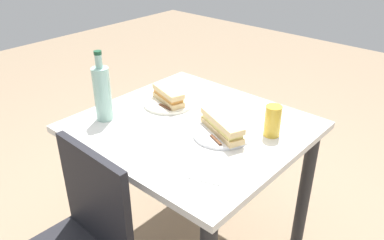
{
  "coord_description": "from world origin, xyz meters",
  "views": [
    {
      "loc": [
        -0.99,
        1.12,
        1.56
      ],
      "look_at": [
        0.0,
        0.0,
        0.76
      ],
      "focal_mm": 36.3,
      "sensor_mm": 36.0,
      "label": 1
    }
  ],
  "objects_px": {
    "baguette_sandwich_near": "(222,125)",
    "baguette_sandwich_far": "(168,95)",
    "knife_near": "(211,136)",
    "water_bottle": "(102,93)",
    "plate_far": "(169,103)",
    "knife_far": "(160,104)",
    "dining_table": "(192,148)",
    "plate_near": "(221,134)",
    "beer_glass": "(273,121)"
  },
  "relations": [
    {
      "from": "baguette_sandwich_near",
      "to": "baguette_sandwich_far",
      "type": "height_order",
      "value": "same"
    },
    {
      "from": "knife_near",
      "to": "water_bottle",
      "type": "height_order",
      "value": "water_bottle"
    },
    {
      "from": "plate_far",
      "to": "water_bottle",
      "type": "height_order",
      "value": "water_bottle"
    },
    {
      "from": "baguette_sandwich_near",
      "to": "knife_far",
      "type": "bearing_deg",
      "value": -1.7
    },
    {
      "from": "water_bottle",
      "to": "baguette_sandwich_far",
      "type": "bearing_deg",
      "value": -110.77
    },
    {
      "from": "dining_table",
      "to": "knife_far",
      "type": "height_order",
      "value": "knife_far"
    },
    {
      "from": "knife_far",
      "to": "water_bottle",
      "type": "distance_m",
      "value": 0.29
    },
    {
      "from": "plate_near",
      "to": "knife_far",
      "type": "distance_m",
      "value": 0.38
    },
    {
      "from": "dining_table",
      "to": "baguette_sandwich_near",
      "type": "relative_size",
      "value": 3.61
    },
    {
      "from": "baguette_sandwich_near",
      "to": "knife_near",
      "type": "xyz_separation_m",
      "value": [
        0.01,
        0.05,
        -0.03
      ]
    },
    {
      "from": "dining_table",
      "to": "knife_far",
      "type": "bearing_deg",
      "value": -4.95
    },
    {
      "from": "baguette_sandwich_near",
      "to": "knife_near",
      "type": "bearing_deg",
      "value": 79.08
    },
    {
      "from": "plate_far",
      "to": "knife_far",
      "type": "bearing_deg",
      "value": 85.44
    },
    {
      "from": "baguette_sandwich_far",
      "to": "knife_near",
      "type": "bearing_deg",
      "value": 161.86
    },
    {
      "from": "plate_far",
      "to": "baguette_sandwich_far",
      "type": "relative_size",
      "value": 1.15
    },
    {
      "from": "baguette_sandwich_near",
      "to": "water_bottle",
      "type": "height_order",
      "value": "water_bottle"
    },
    {
      "from": "baguette_sandwich_near",
      "to": "dining_table",
      "type": "bearing_deg",
      "value": 2.85
    },
    {
      "from": "plate_far",
      "to": "baguette_sandwich_far",
      "type": "bearing_deg",
      "value": 0.0
    },
    {
      "from": "baguette_sandwich_near",
      "to": "beer_glass",
      "type": "distance_m",
      "value": 0.21
    },
    {
      "from": "dining_table",
      "to": "water_bottle",
      "type": "xyz_separation_m",
      "value": [
        0.33,
        0.22,
        0.25
      ]
    },
    {
      "from": "knife_far",
      "to": "beer_glass",
      "type": "xyz_separation_m",
      "value": [
        -0.53,
        -0.13,
        0.05
      ]
    },
    {
      "from": "dining_table",
      "to": "beer_glass",
      "type": "relative_size",
      "value": 6.98
    },
    {
      "from": "plate_near",
      "to": "knife_far",
      "type": "height_order",
      "value": "knife_far"
    },
    {
      "from": "water_bottle",
      "to": "beer_glass",
      "type": "relative_size",
      "value": 2.38
    },
    {
      "from": "water_bottle",
      "to": "plate_near",
      "type": "bearing_deg",
      "value": -154.66
    },
    {
      "from": "dining_table",
      "to": "plate_far",
      "type": "xyz_separation_m",
      "value": [
        0.22,
        -0.07,
        0.13
      ]
    },
    {
      "from": "plate_near",
      "to": "baguette_sandwich_near",
      "type": "relative_size",
      "value": 0.93
    },
    {
      "from": "plate_near",
      "to": "water_bottle",
      "type": "bearing_deg",
      "value": 25.34
    },
    {
      "from": "plate_near",
      "to": "baguette_sandwich_far",
      "type": "bearing_deg",
      "value": -9.77
    },
    {
      "from": "knife_far",
      "to": "beer_glass",
      "type": "relative_size",
      "value": 1.35
    },
    {
      "from": "knife_far",
      "to": "beer_glass",
      "type": "distance_m",
      "value": 0.55
    },
    {
      "from": "baguette_sandwich_far",
      "to": "water_bottle",
      "type": "xyz_separation_m",
      "value": [
        0.11,
        0.29,
        0.08
      ]
    },
    {
      "from": "beer_glass",
      "to": "knife_near",
      "type": "bearing_deg",
      "value": 49.86
    },
    {
      "from": "plate_near",
      "to": "baguette_sandwich_far",
      "type": "height_order",
      "value": "baguette_sandwich_far"
    },
    {
      "from": "knife_near",
      "to": "knife_far",
      "type": "distance_m",
      "value": 0.37
    },
    {
      "from": "knife_far",
      "to": "baguette_sandwich_near",
      "type": "bearing_deg",
      "value": 178.3
    },
    {
      "from": "plate_far",
      "to": "baguette_sandwich_far",
      "type": "distance_m",
      "value": 0.04
    },
    {
      "from": "knife_far",
      "to": "plate_far",
      "type": "bearing_deg",
      "value": -94.56
    },
    {
      "from": "plate_near",
      "to": "knife_near",
      "type": "bearing_deg",
      "value": 79.08
    },
    {
      "from": "plate_near",
      "to": "plate_far",
      "type": "bearing_deg",
      "value": -9.77
    },
    {
      "from": "knife_far",
      "to": "plate_near",
      "type": "bearing_deg",
      "value": 178.3
    },
    {
      "from": "baguette_sandwich_far",
      "to": "knife_far",
      "type": "height_order",
      "value": "baguette_sandwich_far"
    },
    {
      "from": "knife_far",
      "to": "baguette_sandwich_far",
      "type": "bearing_deg",
      "value": -94.56
    },
    {
      "from": "knife_near",
      "to": "plate_near",
      "type": "bearing_deg",
      "value": -100.92
    },
    {
      "from": "baguette_sandwich_near",
      "to": "plate_far",
      "type": "distance_m",
      "value": 0.38
    },
    {
      "from": "baguette_sandwich_near",
      "to": "water_bottle",
      "type": "bearing_deg",
      "value": 25.34
    },
    {
      "from": "water_bottle",
      "to": "beer_glass",
      "type": "distance_m",
      "value": 0.74
    },
    {
      "from": "baguette_sandwich_near",
      "to": "knife_far",
      "type": "relative_size",
      "value": 1.43
    },
    {
      "from": "knife_near",
      "to": "plate_far",
      "type": "relative_size",
      "value": 0.7
    },
    {
      "from": "dining_table",
      "to": "water_bottle",
      "type": "distance_m",
      "value": 0.47
    }
  ]
}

